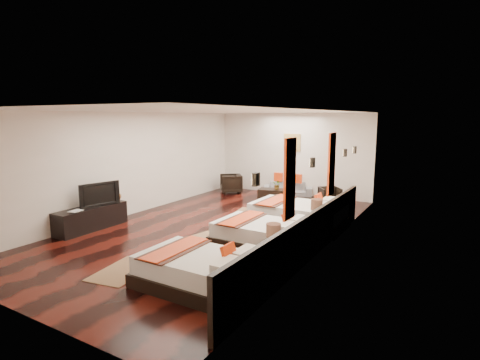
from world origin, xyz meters
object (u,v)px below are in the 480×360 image
Objects in this scene: nightstand_a at (273,258)px; book at (72,211)px; bed_far at (299,214)px; table_plant at (277,185)px; armchair_left at (231,184)px; nightstand_b at (316,226)px; figurine at (115,195)px; sofa at (288,189)px; coffee_table at (274,195)px; tv at (98,194)px; armchair_right at (330,196)px; tv_console at (91,218)px; bed_near at (204,271)px; bed_mid at (266,234)px.

nightstand_a reaches higher than book.
bed_far reaches higher than table_plant.
nightstand_b is at bearing 12.02° from armchair_left.
figurine is at bearing -45.70° from armchair_left.
nightstand_b is 4.80m from sofa.
nightstand_a is 5.78m from coffee_table.
sofa is at bearing 94.48° from table_plant.
armchair_right is (4.11, 5.22, -0.56)m from tv.
tv_console is 5.74× the size of figurine.
bed_near is 2.08× the size of tv.
table_plant reaches higher than tv_console.
nightstand_a is at bearing -11.70° from figurine.
armchair_left is at bearing 143.66° from bed_far.
coffee_table is at bearing 63.30° from tv_console.
tv_console is 5.49m from armchair_left.
book is 5.99m from armchair_left.
tv is at bearing -134.70° from sofa.
figurine is (-4.95, -1.13, 0.38)m from nightstand_b.
nightstand_b reaches higher than book.
nightstand_a reaches higher than sofa.
bed_near reaches higher than coffee_table.
coffee_table is at bearing 127.90° from bed_far.
bed_far is at bearing -53.71° from table_plant.
nightstand_b is at bearing 25.87° from book.
bed_near is 7.59m from armchair_left.
bed_far is 3.65m from sofa.
bed_mid is at bearing 2.97° from figurine.
bed_near is 1.20m from nightstand_a.
armchair_right is at bearing 50.45° from armchair_left.
armchair_left is at bearing 174.31° from sofa.
bed_near reaches higher than sofa.
book is 6.03m from coffee_table.
figurine is 0.31× the size of coffee_table.
armchair_right is at bearing 90.85° from bed_far.
nightstand_a is 5.73m from armchair_right.
bed_near is at bearing -10.25° from armchair_left.
figurine is at bearing -121.36° from table_plant.
armchair_right is 0.60× the size of coffee_table.
figurine is 4.96m from table_plant.
figurine reaches higher than table_plant.
bed_mid is 1.16× the size of tv_console.
tv_console is at bearing 177.91° from tv.
table_plant is (2.58, 4.23, -0.16)m from figurine.
table_plant is at bearing 104.63° from bed_near.
tv is 0.58m from figurine.
bed_near reaches higher than table_plant.
nightstand_b reaches higher than tv_console.
bed_far is at bearing 89.93° from bed_mid.
bed_mid is 1.29× the size of sofa.
bed_mid is 6.66× the size of figurine.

